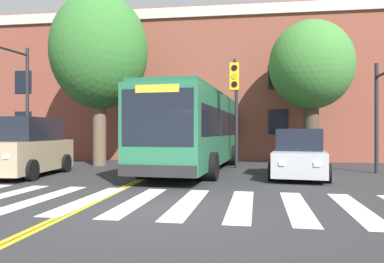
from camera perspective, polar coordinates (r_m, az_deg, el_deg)
ground_plane at (r=8.34m, az=-5.34°, el=-12.00°), size 120.00×120.00×0.00m
crosswalk at (r=9.21m, az=-0.64°, el=-10.83°), size 13.44×4.39×0.01m
lane_line_yellow_inner at (r=23.31m, az=-1.26°, el=-4.24°), size 0.12×36.00×0.01m
lane_line_yellow_outer at (r=23.28m, az=-0.87°, el=-4.24°), size 0.12×36.00×0.01m
city_bus at (r=16.95m, az=0.83°, el=0.35°), size 3.68×11.79×3.43m
car_tan_near_lane at (r=15.92m, az=-23.92°, el=-2.36°), size 2.39×4.77×2.27m
car_silver_far_lane at (r=14.71m, az=16.00°, el=-3.54°), size 2.51×4.54×1.83m
car_teal_behind_bus at (r=26.14m, az=3.31°, el=-2.07°), size 2.42×4.36×1.70m
traffic_light_far_corner at (r=19.17m, az=-26.15°, el=6.61°), size 0.59×3.27×5.83m
traffic_light_overhead at (r=16.04m, az=6.66°, el=5.38°), size 0.34×4.15×4.67m
street_tree_curbside_large at (r=19.79m, az=17.70°, el=9.44°), size 5.66×5.62×7.26m
street_tree_curbside_small at (r=19.96m, az=-13.92°, el=11.74°), size 6.53×6.39×8.80m
building_facade at (r=26.90m, az=12.09°, el=6.07°), size 39.13×10.07×9.13m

